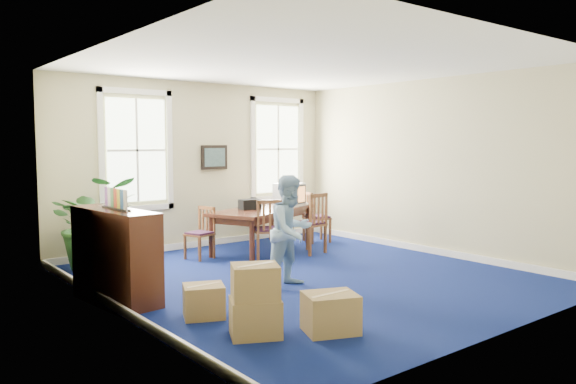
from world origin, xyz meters
TOP-DOWN VIEW (x-y plane):
  - floor at (0.00, 0.00)m, footprint 6.50×6.50m
  - ceiling at (0.00, 0.00)m, footprint 6.50×6.50m
  - wall_back at (0.00, 3.25)m, footprint 6.50×0.00m
  - wall_front at (0.00, -3.25)m, footprint 6.50×0.00m
  - wall_left at (-3.00, 0.00)m, footprint 0.00×6.50m
  - wall_right at (3.00, 0.00)m, footprint 0.00×6.50m
  - baseboard_back at (0.00, 3.22)m, footprint 6.00×0.04m
  - baseboard_left at (-2.97, 0.00)m, footprint 0.04×6.50m
  - baseboard_right at (2.97, 0.00)m, footprint 0.04×6.50m
  - window_left at (-1.30, 3.23)m, footprint 1.40×0.12m
  - window_right at (1.90, 3.23)m, footprint 1.40×0.12m
  - wall_picture at (0.30, 3.20)m, footprint 0.58×0.06m
  - conference_table at (0.74, 2.18)m, footprint 2.55×1.88m
  - crt_tv at (1.43, 2.24)m, footprint 0.64×0.67m
  - game_console at (1.75, 2.18)m, footprint 0.14×0.18m
  - equipment_bag at (0.48, 2.24)m, footprint 0.40×0.29m
  - chair_near_left at (0.27, 1.39)m, footprint 0.64×0.64m
  - chair_near_right at (1.22, 1.39)m, footprint 0.57×0.57m
  - chair_end_left at (-0.63, 2.18)m, footprint 0.51×0.51m
  - chair_end_right at (2.12, 2.18)m, footprint 0.57×0.57m
  - man at (-0.54, -0.28)m, footprint 0.85×0.69m
  - credenza at (-2.75, 0.62)m, footprint 0.63×1.64m
  - brochure_rack at (-2.73, 0.62)m, footprint 0.36×0.65m
  - potted_plant at (-2.33, 2.60)m, footprint 1.46×1.30m
  - cardboard_boxes at (-1.94, -1.57)m, footprint 1.82×1.82m

SIDE VIEW (x-z plane):
  - floor at x=0.00m, z-range 0.00..0.00m
  - baseboard_back at x=0.00m, z-range 0.00..0.12m
  - baseboard_left at x=-2.97m, z-range 0.00..0.12m
  - baseboard_right at x=2.97m, z-range 0.00..0.12m
  - conference_table at x=0.74m, z-range 0.00..0.79m
  - cardboard_boxes at x=-1.94m, z-range 0.00..0.80m
  - chair_end_left at x=-0.63m, z-range 0.00..0.91m
  - chair_end_right at x=2.12m, z-range 0.00..1.04m
  - chair_near_left at x=0.27m, z-range 0.00..1.07m
  - chair_near_right at x=1.22m, z-range 0.00..1.12m
  - credenza at x=-2.75m, z-range 0.00..1.26m
  - potted_plant at x=-2.33m, z-range 0.00..1.50m
  - man at x=-0.54m, z-range 0.00..1.58m
  - game_console at x=1.75m, z-range 0.79..0.83m
  - equipment_bag at x=0.48m, z-range 0.79..0.98m
  - crt_tv at x=1.43m, z-range 0.79..1.24m
  - brochure_rack at x=-2.73m, z-range 1.26..1.55m
  - wall_back at x=0.00m, z-range -1.65..4.85m
  - wall_front at x=0.00m, z-range -1.65..4.85m
  - wall_left at x=-3.00m, z-range -1.65..4.85m
  - wall_right at x=3.00m, z-range -1.65..4.85m
  - wall_picture at x=0.30m, z-range 1.51..1.99m
  - window_left at x=-1.30m, z-range 0.80..3.00m
  - window_right at x=1.90m, z-range 0.80..3.00m
  - ceiling at x=0.00m, z-range 3.20..3.20m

